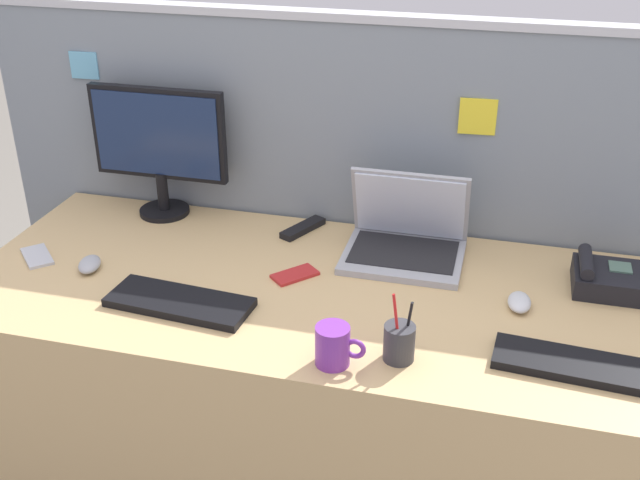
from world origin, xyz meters
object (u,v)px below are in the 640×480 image
Objects in this scene: laptop at (406,236)px; tv_remote at (303,228)px; pen_cup at (399,342)px; computer_mouse_right_hand at (90,264)px; coffee_mug at (334,346)px; desktop_monitor at (159,142)px; keyboard_spare at (180,302)px; computer_mouse_left_hand at (519,302)px; desk_phone at (607,278)px; cell_phone_red_case at (295,275)px; keyboard_main at (581,366)px; cell_phone_silver_slab at (37,256)px.

laptop reaches higher than tv_remote.
pen_cup is (0.07, -0.52, -0.01)m from laptop.
computer_mouse_right_hand is 0.84× the size of coffee_mug.
desktop_monitor is 0.64m from keyboard_spare.
tv_remote is (0.48, -0.02, -0.23)m from desktop_monitor.
keyboard_spare is 0.35m from computer_mouse_right_hand.
computer_mouse_left_hand reaches higher than keyboard_spare.
desk_phone reaches higher than cell_phone_red_case.
keyboard_main is at bearing 24.20° from cell_phone_red_case.
desk_phone is at bearing 82.40° from keyboard_main.
desk_phone is 0.49× the size of keyboard_main.
desktop_monitor is 1.42m from keyboard_main.
desktop_monitor is 1.21m from computer_mouse_left_hand.
desktop_monitor reaches higher than tv_remote.
computer_mouse_left_hand is (-0.23, -0.15, -0.02)m from desk_phone.
cell_phone_red_case is (-0.76, 0.25, -0.01)m from keyboard_main.
computer_mouse_left_hand is at bearing 41.00° from coffee_mug.
coffee_mug is at bearing -42.29° from desktop_monitor.
cell_phone_silver_slab is (-0.19, 0.02, -0.01)m from computer_mouse_right_hand.
desk_phone reaches higher than tv_remote.
coffee_mug is at bearing -163.79° from keyboard_main.
computer_mouse_right_hand is at bearing 167.64° from pen_cup.
pen_cup is (-0.49, -0.46, 0.01)m from desk_phone.
computer_mouse_right_hand is 0.59m from cell_phone_red_case.
tv_remote is at bearing 73.56° from keyboard_spare.
keyboard_main is 1.53m from cell_phone_silver_slab.
pen_cup is 1.05× the size of tv_remote.
desktop_monitor is 0.53m from tv_remote.
keyboard_main is at bearing -43.67° from laptop.
coffee_mug is (-0.64, -0.51, 0.02)m from desk_phone.
coffee_mug reaches higher than keyboard_spare.
coffee_mug reaches higher than computer_mouse_right_hand.
keyboard_spare is 0.60m from pen_cup.
keyboard_spare is 0.34m from cell_phone_red_case.
cell_phone_red_case is at bearing -29.38° from desktop_monitor.
keyboard_spare is at bearing -177.13° from keyboard_main.
keyboard_main is 3.95× the size of computer_mouse_right_hand.
cell_phone_red_case is 0.77m from cell_phone_silver_slab.
laptop is at bearing 173.60° from desk_phone.
computer_mouse_left_hand reaches higher than cell_phone_silver_slab.
pen_cup is at bearing -30.05° from tv_remote.
desktop_monitor is 1.16× the size of keyboard_spare.
desktop_monitor reaches higher than keyboard_spare.
keyboard_spare is (-1.01, 0.02, 0.00)m from keyboard_main.
computer_mouse_right_hand is (-0.85, -0.32, -0.04)m from laptop.
cell_phone_silver_slab is (-0.51, 0.14, -0.01)m from keyboard_spare.
laptop is 1.08m from cell_phone_silver_slab.
cell_phone_red_case is at bearing 118.68° from coffee_mug.
keyboard_spare is at bearing -61.67° from desktop_monitor.
desk_phone reaches higher than keyboard_spare.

